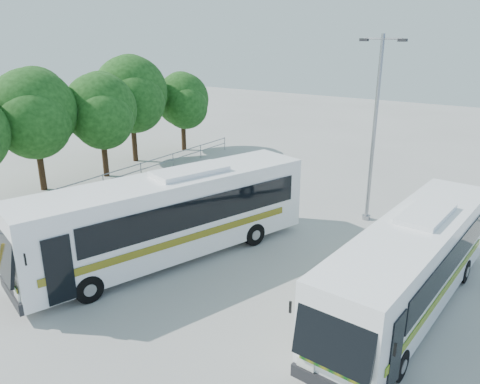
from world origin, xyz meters
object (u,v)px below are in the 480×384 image
Objects in this scene: coach_main at (169,215)px; coach_adjacent at (411,264)px; tree_far_e at (183,100)px; lamppost at (375,123)px; tree_far_d at (132,93)px; tree_far_c at (101,109)px; tree_far_b at (34,112)px.

coach_adjacent is (8.97, 1.57, -0.20)m from coach_main.
tree_far_e reaches higher than coach_main.
coach_main is 1.43× the size of lamppost.
coach_main is at bearing -165.82° from coach_adjacent.
tree_far_d is 16.13m from coach_main.
tree_far_d is at bearing 179.44° from lamppost.
tree_far_c reaches higher than tree_far_e.
coach_main reaches higher than coach_adjacent.
coach_main is (12.01, -2.41, -2.71)m from tree_far_b.
tree_far_d is 0.59× the size of coach_main.
tree_far_b is 0.95× the size of tree_far_d.
coach_main is (12.30, -10.01, -2.95)m from tree_far_d.
tree_far_c is at bearing -167.95° from lamppost.
tree_far_b is at bearing -173.59° from coach_main.
coach_adjacent is 1.27× the size of lamppost.
lamppost reaches higher than tree_far_c.
tree_far_e is 24.42m from coach_adjacent.
tree_far_e is 0.48× the size of coach_main.
lamppost is (-3.82, 6.91, 3.13)m from coach_adjacent.
tree_far_e is at bearing 164.67° from lamppost.
tree_far_e is at bearing 146.44° from coach_main.
tree_far_b is 18.20m from lamppost.
lamppost reaches higher than coach_adjacent.
tree_far_d is 23.10m from coach_adjacent.
tree_far_d is at bearing 107.83° from tree_far_c.
tree_far_b is 0.63× the size of coach_adjacent.
tree_far_d is at bearing 162.60° from coach_adjacent.
tree_far_d reaches higher than tree_far_c.
tree_far_b reaches higher than tree_far_e.
tree_far_b is at bearing -178.05° from coach_adjacent.
lamppost is at bearing 123.16° from coach_adjacent.
tree_far_d reaches higher than coach_main.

